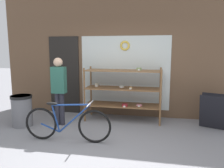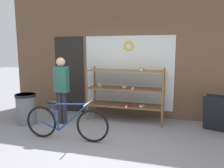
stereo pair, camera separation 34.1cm
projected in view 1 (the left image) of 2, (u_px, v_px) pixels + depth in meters
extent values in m
plane|color=gray|center=(95.00, 153.00, 3.75)|extent=(30.00, 30.00, 0.00)
cube|color=brown|center=(118.00, 53.00, 5.71)|extent=(6.33, 0.08, 3.33)
cube|color=silver|center=(125.00, 73.00, 5.70)|extent=(2.32, 0.02, 1.90)
cube|color=black|center=(65.00, 75.00, 6.03)|extent=(0.84, 0.03, 2.10)
torus|color=gold|center=(125.00, 46.00, 5.57)|extent=(0.26, 0.06, 0.26)
cylinder|color=brown|center=(84.00, 95.00, 5.30)|extent=(0.04, 0.04, 1.32)
cylinder|color=brown|center=(161.00, 98.00, 4.95)|extent=(0.04, 0.04, 1.32)
cylinder|color=brown|center=(91.00, 91.00, 5.84)|extent=(0.04, 0.04, 1.32)
cylinder|color=brown|center=(160.00, 93.00, 5.49)|extent=(0.04, 0.04, 1.32)
cube|color=brown|center=(123.00, 105.00, 5.44)|extent=(1.86, 0.60, 0.02)
cube|color=brown|center=(123.00, 88.00, 5.37)|extent=(1.86, 0.60, 0.02)
cube|color=brown|center=(123.00, 71.00, 5.30)|extent=(1.86, 0.60, 0.02)
torus|color=beige|center=(122.00, 87.00, 5.44)|extent=(0.14, 0.14, 0.03)
cube|color=white|center=(121.00, 87.00, 5.37)|extent=(0.05, 0.00, 0.04)
cylinder|color=maroon|center=(125.00, 105.00, 5.26)|extent=(0.14, 0.14, 0.07)
cube|color=white|center=(124.00, 107.00, 5.18)|extent=(0.05, 0.00, 0.04)
cylinder|color=beige|center=(97.00, 85.00, 5.61)|extent=(0.11, 0.11, 0.07)
cube|color=white|center=(96.00, 86.00, 5.56)|extent=(0.05, 0.00, 0.04)
torus|color=pink|center=(139.00, 105.00, 5.29)|extent=(0.15, 0.15, 0.04)
cube|color=white|center=(139.00, 106.00, 5.21)|extent=(0.05, 0.00, 0.04)
cylinder|color=#7A995B|center=(139.00, 69.00, 5.28)|extent=(0.12, 0.12, 0.06)
cube|color=white|center=(139.00, 70.00, 5.21)|extent=(0.05, 0.00, 0.04)
ellipsoid|color=tan|center=(131.00, 88.00, 5.23)|extent=(0.08, 0.07, 0.05)
cube|color=white|center=(130.00, 89.00, 5.19)|extent=(0.05, 0.00, 0.04)
torus|color=black|center=(41.00, 124.00, 4.26)|extent=(0.64, 0.07, 0.64)
torus|color=black|center=(95.00, 126.00, 4.10)|extent=(0.64, 0.07, 0.64)
cylinder|color=navy|center=(74.00, 118.00, 4.14)|extent=(0.64, 0.06, 0.59)
cylinder|color=navy|center=(71.00, 105.00, 4.11)|extent=(0.75, 0.07, 0.07)
cylinder|color=navy|center=(56.00, 119.00, 4.19)|extent=(0.17, 0.04, 0.53)
cylinder|color=navy|center=(50.00, 128.00, 4.24)|extent=(0.39, 0.05, 0.17)
ellipsoid|color=black|center=(52.00, 104.00, 4.16)|extent=(0.22, 0.10, 0.06)
cylinder|color=#B2B2B7|center=(90.00, 104.00, 4.04)|extent=(0.04, 0.46, 0.02)
cube|color=black|center=(214.00, 113.00, 4.77)|extent=(0.62, 0.38, 0.76)
cube|color=black|center=(215.00, 111.00, 4.92)|extent=(0.62, 0.38, 0.76)
cylinder|color=#282833|center=(58.00, 109.00, 5.10)|extent=(0.11, 0.11, 0.76)
cylinder|color=#282833|center=(62.00, 109.00, 5.08)|extent=(0.11, 0.11, 0.76)
cube|color=#285B4C|center=(59.00, 80.00, 4.98)|extent=(0.32, 0.19, 0.60)
sphere|color=tan|center=(58.00, 62.00, 4.92)|extent=(0.21, 0.21, 0.21)
cylinder|color=slate|center=(22.00, 111.00, 5.02)|extent=(0.45, 0.45, 0.72)
cylinder|color=black|center=(21.00, 97.00, 4.97)|extent=(0.48, 0.48, 0.06)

